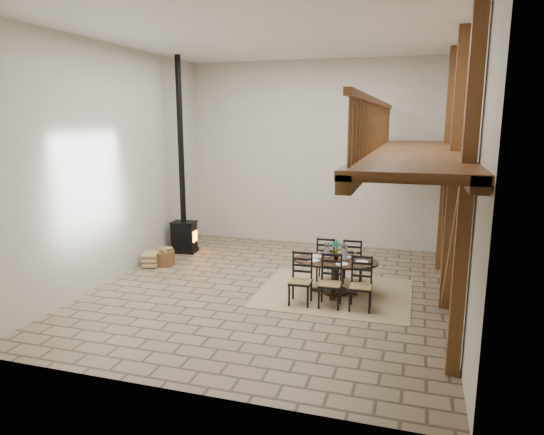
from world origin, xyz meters
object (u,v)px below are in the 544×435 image
(log_basket, at_px, (164,257))
(dining_table, at_px, (334,276))
(log_stack, at_px, (151,259))
(wood_stove, at_px, (183,210))

(log_basket, bearing_deg, dining_table, -11.47)
(log_basket, height_order, log_stack, log_basket)
(dining_table, bearing_deg, log_stack, 169.32)
(dining_table, relative_size, log_basket, 3.69)
(wood_stove, xyz_separation_m, log_stack, (-0.17, -1.39, -0.95))
(dining_table, xyz_separation_m, log_stack, (-4.50, 0.66, -0.21))
(wood_stove, height_order, log_stack, wood_stove)
(wood_stove, distance_m, log_stack, 1.70)
(log_basket, bearing_deg, log_stack, -134.53)
(log_stack, bearing_deg, wood_stove, 83.20)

